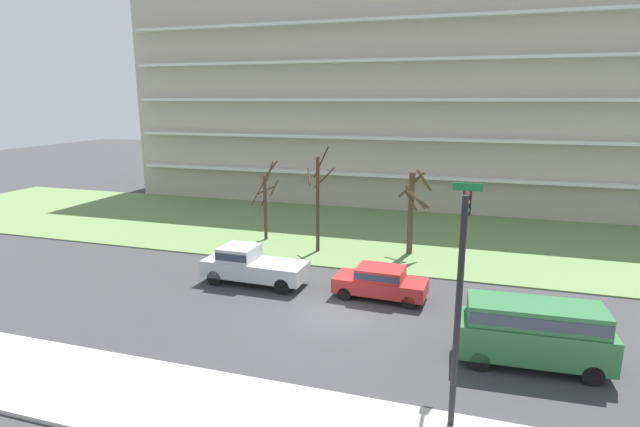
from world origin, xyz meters
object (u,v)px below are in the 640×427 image
at_px(van_green_near_left, 534,329).
at_px(sedan_red_center_left, 380,281).
at_px(tree_far_left, 266,201).
at_px(pickup_silver_center_right, 251,265).
at_px(tree_center, 412,207).
at_px(traffic_signal_mast, 462,264).
at_px(tree_left, 318,200).

xyz_separation_m(van_green_near_left, sedan_red_center_left, (-6.37, 4.50, -0.52)).
distance_m(tree_far_left, pickup_silver_center_right, 8.40).
bearing_deg(tree_center, traffic_signal_mast, -77.76).
bearing_deg(traffic_signal_mast, tree_center, 102.24).
distance_m(tree_far_left, tree_left, 4.51).
height_order(tree_far_left, sedan_red_center_left, tree_far_left).
distance_m(sedan_red_center_left, pickup_silver_center_right, 6.80).
distance_m(tree_center, van_green_near_left, 13.35).
distance_m(tree_left, tree_center, 5.76).
distance_m(sedan_red_center_left, traffic_signal_mast, 9.48).
height_order(tree_left, tree_center, tree_left).
xyz_separation_m(tree_center, sedan_red_center_left, (-0.51, -7.39, -2.14)).
bearing_deg(tree_far_left, tree_center, -2.66).
bearing_deg(pickup_silver_center_right, traffic_signal_mast, 145.14).
bearing_deg(van_green_near_left, sedan_red_center_left, 142.14).
height_order(tree_far_left, traffic_signal_mast, traffic_signal_mast).
relative_size(tree_left, sedan_red_center_left, 1.48).
relative_size(tree_left, tree_center, 1.21).
relative_size(tree_far_left, sedan_red_center_left, 1.22).
distance_m(tree_center, pickup_silver_center_right, 10.58).
height_order(tree_left, sedan_red_center_left, tree_left).
bearing_deg(van_green_near_left, tree_left, 134.23).
relative_size(tree_far_left, tree_left, 0.82).
bearing_deg(van_green_near_left, traffic_signal_mast, -130.28).
relative_size(tree_left, traffic_signal_mast, 0.95).
bearing_deg(pickup_silver_center_right, tree_left, -103.39).
height_order(tree_center, sedan_red_center_left, tree_center).
distance_m(tree_center, traffic_signal_mast, 15.65).
xyz_separation_m(tree_center, pickup_silver_center_right, (-7.31, -7.38, -1.99)).
xyz_separation_m(tree_far_left, traffic_signal_mast, (13.12, -15.66, 1.95)).
xyz_separation_m(tree_far_left, sedan_red_center_left, (9.31, -7.84, -1.83)).
xyz_separation_m(tree_far_left, tree_center, (9.82, -0.46, 0.31)).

